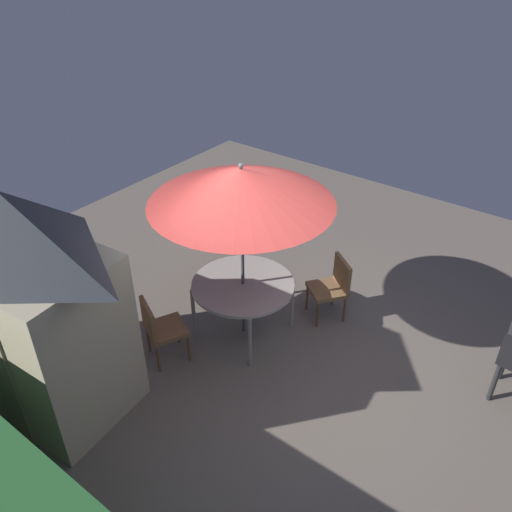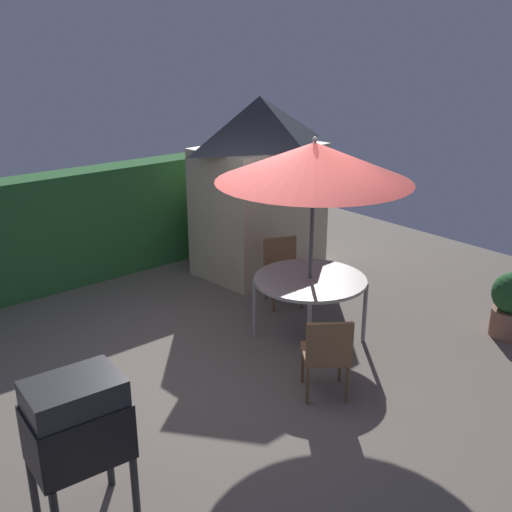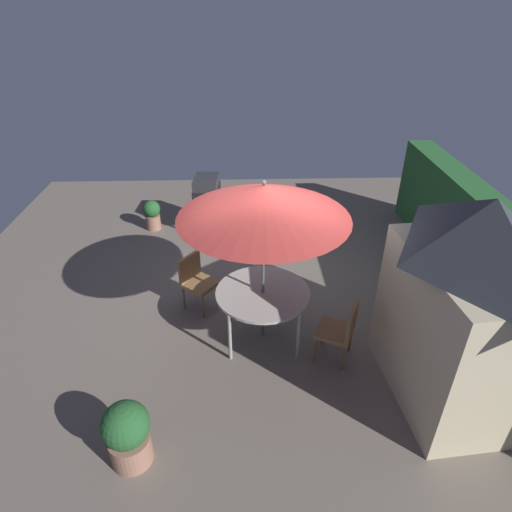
% 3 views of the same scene
% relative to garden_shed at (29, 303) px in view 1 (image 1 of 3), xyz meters
% --- Properties ---
extents(ground_plane, '(11.00, 11.00, 0.00)m').
position_rel_garden_shed_xyz_m(ground_plane, '(-1.88, -2.16, -1.37)').
color(ground_plane, '#6B6056').
extents(garden_shed, '(2.10, 1.47, 2.68)m').
position_rel_garden_shed_xyz_m(garden_shed, '(0.00, 0.00, 0.00)').
color(garden_shed, '#C6B793').
rests_on(garden_shed, ground).
extents(patio_table, '(1.34, 1.34, 0.80)m').
position_rel_garden_shed_xyz_m(patio_table, '(-1.10, -2.23, -0.63)').
color(patio_table, '#B2ADA3').
rests_on(patio_table, ground).
extents(patio_umbrella, '(2.22, 2.22, 2.46)m').
position_rel_garden_shed_xyz_m(patio_umbrella, '(-1.10, -2.23, 0.81)').
color(patio_umbrella, '#4C4C51').
rests_on(patio_umbrella, ground).
extents(chair_near_shed, '(0.62, 0.62, 0.90)m').
position_rel_garden_shed_xyz_m(chair_near_shed, '(-0.60, -1.19, -0.85)').
color(chair_near_shed, olive).
rests_on(chair_near_shed, ground).
extents(chair_far_side, '(0.65, 0.65, 0.90)m').
position_rel_garden_shed_xyz_m(chair_far_side, '(-1.87, -3.25, -0.85)').
color(chair_far_side, olive).
rests_on(chair_far_side, ground).
extents(potted_plant_by_shed, '(0.51, 0.51, 0.82)m').
position_rel_garden_shed_xyz_m(potted_plant_by_shed, '(0.86, -3.75, -0.94)').
color(potted_plant_by_shed, '#936651').
rests_on(potted_plant_by_shed, ground).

